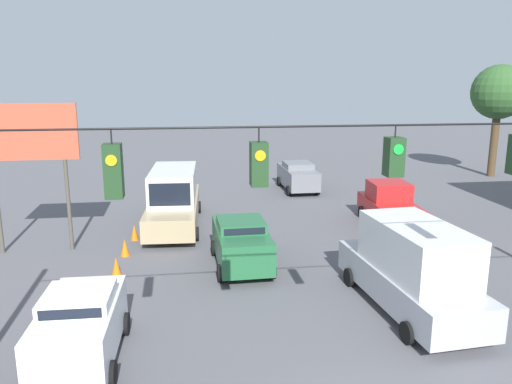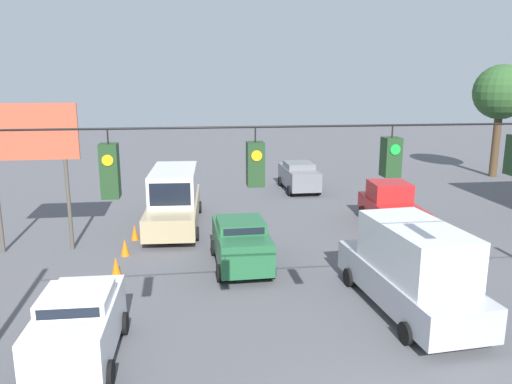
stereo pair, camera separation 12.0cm
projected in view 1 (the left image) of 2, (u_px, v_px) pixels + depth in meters
name	position (u px, v px, depth m)	size (l,w,h in m)	color
overhead_signal_span	(384.00, 212.00, 9.95)	(18.79, 0.38, 7.03)	#4C473D
box_truck_silver_crossing_near	(412.00, 268.00, 15.43)	(2.78, 6.36, 2.84)	#A8AAB2
sedan_green_withflow_mid	(241.00, 242.00, 19.18)	(2.20, 4.32, 1.87)	#236038
sedan_grey_oncoming_deep	(298.00, 176.00, 32.47)	(2.13, 4.60, 1.84)	slate
pickup_truck_red_oncoming_far	(391.00, 207.00, 24.54)	(2.45, 5.32, 2.12)	red
box_truck_tan_withflow_far	(174.00, 198.00, 24.56)	(2.79, 7.53, 2.80)	tan
sedan_white_parked_shoulder	(80.00, 325.00, 12.69)	(2.10, 3.87, 1.89)	silver
traffic_cone_nearest	(94.00, 359.00, 12.32)	(0.36, 0.36, 0.71)	orange
traffic_cone_second	(100.00, 318.00, 14.44)	(0.36, 0.36, 0.71)	orange
traffic_cone_third	(113.00, 287.00, 16.56)	(0.36, 0.36, 0.71)	orange
traffic_cone_fourth	(116.00, 267.00, 18.38)	(0.36, 0.36, 0.71)	orange
traffic_cone_fifth	(125.00, 248.00, 20.46)	(0.36, 0.36, 0.71)	orange
traffic_cone_farthest	(134.00, 232.00, 22.50)	(0.36, 0.36, 0.71)	orange
roadside_billboard	(27.00, 144.00, 20.11)	(4.00, 0.16, 6.18)	#4C473D
tree_horizon_left	(499.00, 93.00, 36.13)	(3.93, 3.93, 8.17)	#4C3823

